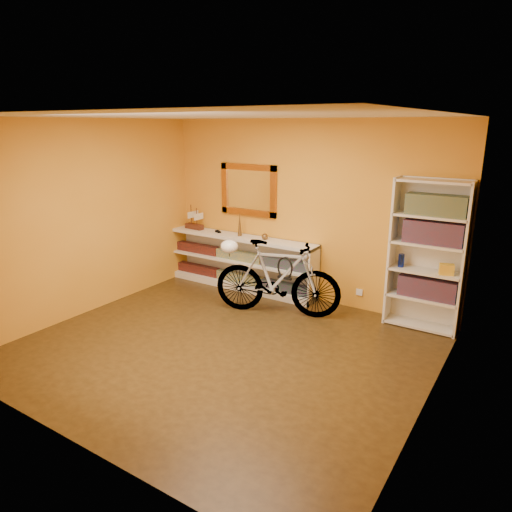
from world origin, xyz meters
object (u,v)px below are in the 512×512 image
Objects in this scene: console_unit at (240,262)px; helmet at (229,247)px; bookcase at (427,256)px; bicycle at (277,278)px.

console_unit is 1.02m from helmet.
bookcase is (2.79, 0.03, 0.52)m from console_unit.
bicycle is at bearing 17.75° from helmet.
bookcase is 7.77× the size of helmet.
bicycle is (-1.77, -0.63, -0.43)m from bookcase.
console_unit is 2.84m from bookcase.
console_unit is at bearing 115.42° from helmet.
bicycle reaches higher than helmet.
bicycle reaches higher than console_unit.
helmet is at bearing -64.58° from console_unit.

